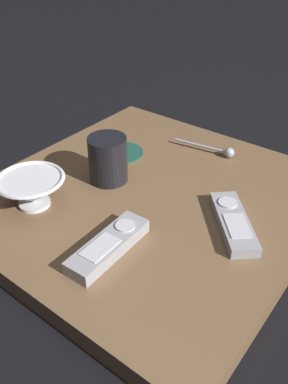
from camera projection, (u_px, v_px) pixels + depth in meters
The scene contains 8 objects.
ground_plane at pixel (149, 209), 0.86m from camera, with size 6.00×6.00×0.00m, color black.
table at pixel (149, 201), 0.85m from camera, with size 0.66×0.64×0.04m.
cereal_bowl at pixel (32, 189), 0.79m from camera, with size 0.13×0.13×0.06m.
coffee_mug at pixel (108, 159), 0.85m from camera, with size 0.08×0.08×0.10m.
teaspoon at pixel (222, 151), 0.96m from camera, with size 0.04×0.15×0.02m.
tv_remote_near at pixel (109, 246), 0.69m from camera, with size 0.17×0.06×0.03m.
tv_remote_far at pixel (233, 222), 0.75m from camera, with size 0.16×0.15×0.02m.
drink_coaster at pixel (122, 152), 0.98m from camera, with size 0.10×0.10×0.01m.
Camera 1 is at (0.55, 0.41, 0.52)m, focal length 37.82 mm.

